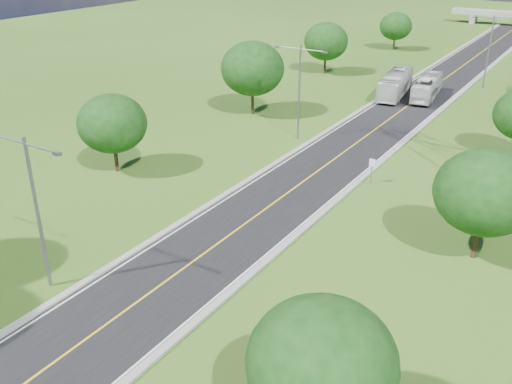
% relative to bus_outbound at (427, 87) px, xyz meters
% --- Properties ---
extents(ground, '(260.00, 260.00, 0.00)m').
position_rel_bus_outbound_xyz_m(ground, '(-0.80, -8.28, -1.51)').
color(ground, '#2C5016').
rests_on(ground, ground).
extents(road, '(8.00, 150.00, 0.06)m').
position_rel_bus_outbound_xyz_m(road, '(-0.80, -2.28, -1.48)').
color(road, black).
rests_on(road, ground).
extents(curb_left, '(0.50, 150.00, 0.22)m').
position_rel_bus_outbound_xyz_m(curb_left, '(-5.05, -2.28, -1.40)').
color(curb_left, gray).
rests_on(curb_left, ground).
extents(curb_right, '(0.50, 150.00, 0.22)m').
position_rel_bus_outbound_xyz_m(curb_right, '(3.45, -2.28, -1.40)').
color(curb_right, gray).
rests_on(curb_right, ground).
extents(speed_limit_sign, '(0.55, 0.09, 2.40)m').
position_rel_bus_outbound_xyz_m(speed_limit_sign, '(4.40, -30.30, 0.09)').
color(speed_limit_sign, slate).
rests_on(speed_limit_sign, ground).
extents(streetlight_near_left, '(5.90, 0.25, 10.00)m').
position_rel_bus_outbound_xyz_m(streetlight_near_left, '(-6.80, -56.28, 4.43)').
color(streetlight_near_left, slate).
rests_on(streetlight_near_left, ground).
extents(streetlight_mid_left, '(5.90, 0.25, 10.00)m').
position_rel_bus_outbound_xyz_m(streetlight_mid_left, '(-6.80, -23.28, 4.43)').
color(streetlight_mid_left, slate).
rests_on(streetlight_mid_left, ground).
extents(streetlight_far_right, '(5.90, 0.25, 10.00)m').
position_rel_bus_outbound_xyz_m(streetlight_far_right, '(5.20, 9.72, 4.43)').
color(streetlight_far_right, slate).
rests_on(streetlight_far_right, ground).
extents(tree_lb, '(6.30, 6.30, 7.33)m').
position_rel_bus_outbound_xyz_m(tree_lb, '(-16.80, -40.28, 3.13)').
color(tree_lb, black).
rests_on(tree_lb, ground).
extents(tree_lc, '(7.56, 7.56, 8.79)m').
position_rel_bus_outbound_xyz_m(tree_lc, '(-15.80, -18.28, 4.07)').
color(tree_lc, black).
rests_on(tree_lc, ground).
extents(tree_ld, '(6.72, 6.72, 7.82)m').
position_rel_bus_outbound_xyz_m(tree_ld, '(-17.80, 5.72, 3.45)').
color(tree_ld, black).
rests_on(tree_ld, ground).
extents(tree_le, '(5.88, 5.88, 6.84)m').
position_rel_bus_outbound_xyz_m(tree_le, '(-15.30, 29.72, 2.82)').
color(tree_le, black).
rests_on(tree_le, ground).
extents(tree_ra, '(6.30, 6.30, 7.33)m').
position_rel_bus_outbound_xyz_m(tree_ra, '(13.20, -58.28, 3.13)').
color(tree_ra, black).
rests_on(tree_ra, ground).
extents(tree_rb, '(6.72, 6.72, 7.82)m').
position_rel_bus_outbound_xyz_m(tree_rb, '(15.20, -38.28, 3.45)').
color(tree_rb, black).
rests_on(tree_rb, ground).
extents(bus_outbound, '(3.74, 10.64, 2.90)m').
position_rel_bus_outbound_xyz_m(bus_outbound, '(0.00, 0.00, 0.00)').
color(bus_outbound, silver).
rests_on(bus_outbound, road).
extents(bus_inbound, '(4.36, 11.73, 3.19)m').
position_rel_bus_outbound_xyz_m(bus_inbound, '(-4.00, -1.12, 0.15)').
color(bus_inbound, silver).
rests_on(bus_inbound, road).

